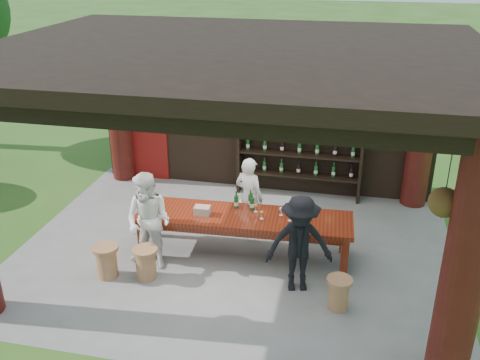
% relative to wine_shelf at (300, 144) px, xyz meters
% --- Properties ---
extents(ground, '(90.00, 90.00, 0.00)m').
position_rel_wine_shelf_xyz_m(ground, '(-0.80, -2.45, -1.13)').
color(ground, '#2D5119').
rests_on(ground, ground).
extents(pavilion, '(7.50, 6.00, 3.60)m').
position_rel_wine_shelf_xyz_m(pavilion, '(-0.81, -2.02, 1.00)').
color(pavilion, slate).
rests_on(pavilion, ground).
extents(wine_shelf, '(2.56, 0.39, 2.25)m').
position_rel_wine_shelf_xyz_m(wine_shelf, '(0.00, 0.00, 0.00)').
color(wine_shelf, black).
rests_on(wine_shelf, ground).
extents(tasting_table, '(3.61, 1.08, 0.75)m').
position_rel_wine_shelf_xyz_m(tasting_table, '(-0.62, -2.57, -0.49)').
color(tasting_table, '#5D1A0D').
rests_on(tasting_table, ground).
extents(stool_near_left, '(0.40, 0.40, 0.52)m').
position_rel_wine_shelf_xyz_m(stool_near_left, '(-1.99, -3.57, -0.85)').
color(stool_near_left, '#9B623E').
rests_on(stool_near_left, ground).
extents(stool_near_right, '(0.38, 0.38, 0.50)m').
position_rel_wine_shelf_xyz_m(stool_near_right, '(1.02, -3.71, -0.87)').
color(stool_near_right, '#9B623E').
rests_on(stool_near_right, ground).
extents(stool_far_left, '(0.41, 0.41, 0.54)m').
position_rel_wine_shelf_xyz_m(stool_far_left, '(-2.61, -3.67, -0.84)').
color(stool_far_left, '#9B623E').
rests_on(stool_far_left, ground).
extents(host, '(0.64, 0.52, 1.50)m').
position_rel_wine_shelf_xyz_m(host, '(-0.67, -1.88, -0.38)').
color(host, white).
rests_on(host, ground).
extents(guest_woman, '(0.90, 0.76, 1.63)m').
position_rel_wine_shelf_xyz_m(guest_woman, '(-2.04, -3.21, -0.31)').
color(guest_woman, white).
rests_on(guest_woman, ground).
extents(guest_man, '(1.11, 0.79, 1.56)m').
position_rel_wine_shelf_xyz_m(guest_man, '(0.39, -3.35, -0.35)').
color(guest_man, black).
rests_on(guest_man, ground).
extents(table_bottles, '(0.35, 0.19, 0.31)m').
position_rel_wine_shelf_xyz_m(table_bottles, '(-0.64, -2.29, -0.22)').
color(table_bottles, '#194C1E').
rests_on(table_bottles, tasting_table).
extents(table_glasses, '(0.96, 0.29, 0.15)m').
position_rel_wine_shelf_xyz_m(table_glasses, '(0.03, -2.50, -0.30)').
color(table_glasses, silver).
rests_on(table_glasses, tasting_table).
extents(napkin_basket, '(0.27, 0.19, 0.14)m').
position_rel_wine_shelf_xyz_m(napkin_basket, '(-1.31, -2.67, -0.31)').
color(napkin_basket, '#BF6672').
rests_on(napkin_basket, tasting_table).
extents(shrubs, '(15.57, 9.64, 1.36)m').
position_rel_wine_shelf_xyz_m(shrubs, '(1.82, -1.31, -0.57)').
color(shrubs, '#194C14').
rests_on(shrubs, ground).
extents(trees, '(19.76, 10.21, 4.80)m').
position_rel_wine_shelf_xyz_m(trees, '(2.58, -1.59, 2.24)').
color(trees, '#3F2819').
rests_on(trees, ground).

